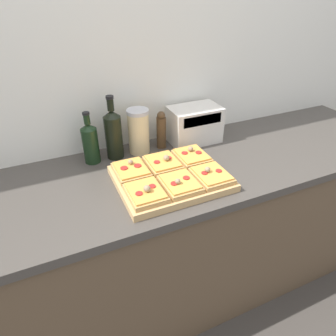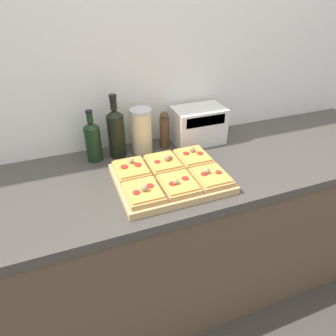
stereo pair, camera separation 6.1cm
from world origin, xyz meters
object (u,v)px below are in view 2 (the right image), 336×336
(cutting_board, at_px, (170,178))
(grain_jar_tall, at_px, (141,131))
(olive_oil_bottle, at_px, (93,140))
(pepper_mill, at_px, (164,130))
(wine_bottle, at_px, (116,132))
(toaster_oven, at_px, (198,125))

(cutting_board, distance_m, grain_jar_tall, 0.33)
(olive_oil_bottle, height_order, grain_jar_tall, olive_oil_bottle)
(olive_oil_bottle, distance_m, pepper_mill, 0.36)
(cutting_board, bearing_deg, olive_oil_bottle, 131.53)
(cutting_board, height_order, grain_jar_tall, grain_jar_tall)
(wine_bottle, height_order, pepper_mill, wine_bottle)
(wine_bottle, bearing_deg, olive_oil_bottle, 180.00)
(toaster_oven, bearing_deg, grain_jar_tall, 179.44)
(cutting_board, bearing_deg, grain_jar_tall, 96.33)
(cutting_board, xyz_separation_m, wine_bottle, (-0.16, 0.31, 0.11))
(wine_bottle, xyz_separation_m, grain_jar_tall, (0.13, 0.00, -0.01))
(wine_bottle, bearing_deg, grain_jar_tall, 0.00)
(olive_oil_bottle, distance_m, wine_bottle, 0.12)
(cutting_board, height_order, olive_oil_bottle, olive_oil_bottle)
(olive_oil_bottle, height_order, pepper_mill, olive_oil_bottle)
(toaster_oven, bearing_deg, wine_bottle, 179.60)
(pepper_mill, bearing_deg, cutting_board, -105.73)
(pepper_mill, xyz_separation_m, toaster_oven, (0.19, -0.00, -0.00))
(grain_jar_tall, xyz_separation_m, pepper_mill, (0.12, 0.00, -0.02))
(wine_bottle, distance_m, pepper_mill, 0.25)
(olive_oil_bottle, bearing_deg, cutting_board, -48.47)
(wine_bottle, relative_size, grain_jar_tall, 1.38)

